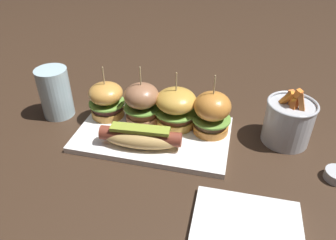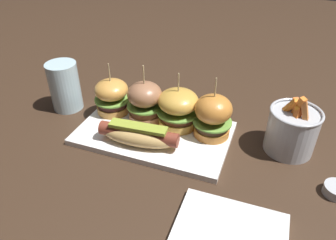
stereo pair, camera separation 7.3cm
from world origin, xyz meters
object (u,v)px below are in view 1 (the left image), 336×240
(hot_dog, at_px, (141,137))
(water_glass, at_px, (55,93))
(slider_far_left, at_px, (106,100))
(slider_center_left, at_px, (142,103))
(slider_center_right, at_px, (176,107))
(platter_main, at_px, (153,134))
(side_plate, at_px, (246,238))
(slider_far_right, at_px, (212,113))
(fries_bucket, at_px, (288,121))

(hot_dog, xyz_separation_m, water_glass, (-0.25, 0.09, 0.03))
(slider_far_left, bearing_deg, slider_center_left, -3.79)
(hot_dog, height_order, slider_center_right, slider_center_right)
(hot_dog, height_order, water_glass, water_glass)
(platter_main, relative_size, hot_dog, 1.96)
(platter_main, height_order, slider_center_right, slider_center_right)
(slider_far_left, xyz_separation_m, slider_center_left, (0.09, -0.01, 0.01))
(slider_far_left, relative_size, side_plate, 0.72)
(slider_center_right, relative_size, slider_far_right, 0.94)
(platter_main, bearing_deg, slider_far_right, 15.37)
(platter_main, height_order, slider_far_left, slider_far_left)
(slider_far_right, distance_m, side_plate, 0.29)
(platter_main, height_order, fries_bucket, fries_bucket)
(fries_bucket, relative_size, side_plate, 0.76)
(water_glass, bearing_deg, fries_bucket, 2.27)
(fries_bucket, height_order, side_plate, fries_bucket)
(hot_dog, distance_m, slider_center_right, 0.12)
(slider_far_right, height_order, fries_bucket, slider_far_right)
(slider_far_left, relative_size, slider_center_left, 0.91)
(slider_far_left, xyz_separation_m, fries_bucket, (0.43, 0.02, -0.01))
(slider_center_right, height_order, water_glass, slider_center_right)
(water_glass, bearing_deg, slider_center_left, 0.08)
(platter_main, height_order, hot_dog, hot_dog)
(platter_main, xyz_separation_m, fries_bucket, (0.30, 0.06, 0.05))
(slider_center_right, xyz_separation_m, fries_bucket, (0.26, 0.01, -0.01))
(hot_dog, height_order, slider_center_left, slider_center_left)
(slider_far_left, bearing_deg, platter_main, -18.28)
(platter_main, distance_m, side_plate, 0.33)
(hot_dog, xyz_separation_m, slider_far_left, (-0.12, 0.10, 0.02))
(slider_center_left, height_order, slider_far_right, same)
(slider_center_left, bearing_deg, water_glass, -179.92)
(water_glass, bearing_deg, slider_center_right, 1.52)
(side_plate, bearing_deg, slider_far_right, 109.41)
(slider_far_left, xyz_separation_m, side_plate, (0.36, -0.28, -0.05))
(hot_dog, distance_m, slider_far_right, 0.17)
(platter_main, distance_m, water_glass, 0.28)
(platter_main, bearing_deg, hot_dog, -102.54)
(slider_far_left, distance_m, slider_center_left, 0.09)
(fries_bucket, bearing_deg, slider_center_right, -176.83)
(fries_bucket, bearing_deg, water_glass, -177.73)
(slider_center_right, distance_m, fries_bucket, 0.26)
(water_glass, bearing_deg, slider_far_right, -0.16)
(hot_dog, bearing_deg, fries_bucket, 20.26)
(fries_bucket, distance_m, side_plate, 0.31)
(slider_center_right, distance_m, water_glass, 0.31)
(slider_center_left, relative_size, side_plate, 0.79)
(fries_bucket, xyz_separation_m, water_glass, (-0.57, -0.02, 0.01))
(slider_center_right, relative_size, water_glass, 1.08)
(platter_main, bearing_deg, side_plate, -46.23)
(slider_far_left, height_order, slider_center_left, slider_center_left)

